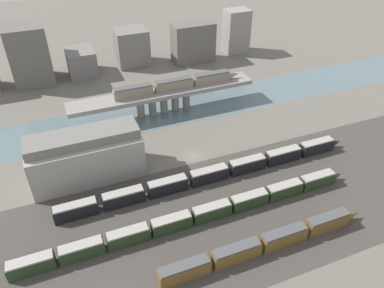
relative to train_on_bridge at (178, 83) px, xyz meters
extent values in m
plane|color=#666056|center=(-5.38, -27.40, -9.70)|extent=(400.00, 400.00, 0.00)
cube|color=#423D38|center=(-5.38, -51.40, -9.70)|extent=(280.00, 42.00, 0.01)
cube|color=slate|center=(-5.38, 0.00, -9.70)|extent=(320.00, 20.41, 0.01)
cube|color=gray|center=(-5.38, 0.00, -2.43)|extent=(63.22, 8.18, 1.42)
cylinder|color=gray|center=(-13.55, 0.00, -6.42)|extent=(2.52, 2.52, 6.56)
cylinder|color=gray|center=(-9.46, 0.00, -6.42)|extent=(2.52, 2.52, 6.56)
cylinder|color=gray|center=(-5.38, 0.00, -6.42)|extent=(2.52, 2.52, 6.56)
cylinder|color=gray|center=(-1.30, 0.00, -6.42)|extent=(2.52, 2.52, 6.56)
cylinder|color=gray|center=(2.78, 0.00, -6.42)|extent=(2.52, 2.52, 6.56)
cube|color=gray|center=(-15.52, 0.00, -0.15)|extent=(12.79, 3.01, 3.14)
cube|color=#4C4C4C|center=(-15.52, 0.00, 1.62)|extent=(12.28, 2.77, 0.40)
cube|color=gray|center=(-1.69, 0.00, -0.15)|extent=(12.79, 3.01, 3.14)
cube|color=#4C4C4C|center=(-1.69, 0.00, 1.62)|extent=(12.28, 2.77, 0.40)
cube|color=gray|center=(12.14, 0.00, -0.15)|extent=(12.79, 3.01, 3.14)
cube|color=#4C4C4C|center=(12.14, 0.00, 1.62)|extent=(12.28, 2.77, 0.40)
cone|color=gray|center=(20.77, 0.00, -0.31)|extent=(4.48, 2.71, 2.71)
cube|color=brown|center=(-22.46, -64.00, -7.96)|extent=(10.78, 2.69, 3.49)
cube|color=#4C4C4C|center=(-22.46, -64.00, -6.01)|extent=(10.35, 2.47, 0.40)
cube|color=brown|center=(-10.84, -64.00, -7.96)|extent=(10.78, 2.69, 3.49)
cube|color=#4C4C4C|center=(-10.84, -64.00, -6.01)|extent=(10.35, 2.47, 0.40)
cube|color=brown|center=(0.78, -64.00, -7.96)|extent=(10.78, 2.69, 3.49)
cube|color=#4C4C4C|center=(0.78, -64.00, -6.01)|extent=(10.35, 2.47, 0.40)
cube|color=brown|center=(12.40, -64.00, -7.96)|extent=(10.78, 2.69, 3.49)
cube|color=#4C4C4C|center=(12.40, -64.00, -6.01)|extent=(10.35, 2.47, 0.40)
cone|color=brown|center=(19.67, -64.00, -8.13)|extent=(3.77, 2.42, 2.42)
cube|color=#23381E|center=(-50.74, -51.08, -8.08)|extent=(9.35, 2.76, 3.25)
cube|color=#9E998E|center=(-50.74, -51.08, -6.25)|extent=(8.97, 2.54, 0.40)
cube|color=#23381E|center=(-40.71, -51.08, -8.08)|extent=(9.35, 2.76, 3.25)
cube|color=#9E998E|center=(-40.71, -51.08, -6.25)|extent=(8.97, 2.54, 0.40)
cube|color=#23381E|center=(-30.68, -51.08, -8.08)|extent=(9.35, 2.76, 3.25)
cube|color=#9E998E|center=(-30.68, -51.08, -6.25)|extent=(8.97, 2.54, 0.40)
cube|color=#23381E|center=(-20.65, -51.08, -8.08)|extent=(9.35, 2.76, 3.25)
cube|color=#9E998E|center=(-20.65, -51.08, -6.25)|extent=(8.97, 2.54, 0.40)
cube|color=#23381E|center=(-10.63, -51.08, -8.08)|extent=(9.35, 2.76, 3.25)
cube|color=#9E998E|center=(-10.63, -51.08, -6.25)|extent=(8.97, 2.54, 0.40)
cube|color=#23381E|center=(-0.60, -51.08, -8.08)|extent=(9.35, 2.76, 3.25)
cube|color=#9E998E|center=(-0.60, -51.08, -6.25)|extent=(8.97, 2.54, 0.40)
cube|color=#23381E|center=(9.43, -51.08, -8.08)|extent=(9.35, 2.76, 3.25)
cube|color=#9E998E|center=(9.43, -51.08, -6.25)|extent=(8.97, 2.54, 0.40)
cube|color=#23381E|center=(19.46, -51.08, -8.08)|extent=(9.35, 2.76, 3.25)
cube|color=#9E998E|center=(19.46, -51.08, -6.25)|extent=(8.97, 2.54, 0.40)
cone|color=#23381E|center=(25.76, -51.08, -8.24)|extent=(3.27, 2.48, 2.48)
cube|color=black|center=(-40.22, -38.82, -7.97)|extent=(10.29, 2.77, 3.46)
cube|color=#9E998E|center=(-40.22, -38.82, -6.04)|extent=(9.88, 2.55, 0.40)
cube|color=black|center=(-28.78, -38.82, -7.97)|extent=(10.29, 2.77, 3.46)
cube|color=#9E998E|center=(-28.78, -38.82, -6.04)|extent=(9.88, 2.55, 0.40)
cube|color=black|center=(-17.33, -38.82, -7.97)|extent=(10.29, 2.77, 3.46)
cube|color=#9E998E|center=(-17.33, -38.82, -6.04)|extent=(9.88, 2.55, 0.40)
cube|color=black|center=(-5.88, -38.82, -7.97)|extent=(10.29, 2.77, 3.46)
cube|color=#9E998E|center=(-5.88, -38.82, -6.04)|extent=(9.88, 2.55, 0.40)
cube|color=black|center=(5.57, -38.82, -7.97)|extent=(10.29, 2.77, 3.46)
cube|color=#9E998E|center=(5.57, -38.82, -6.04)|extent=(9.88, 2.55, 0.40)
cube|color=black|center=(17.02, -38.82, -7.97)|extent=(10.29, 2.77, 3.46)
cube|color=#9E998E|center=(17.02, -38.82, -6.04)|extent=(9.88, 2.55, 0.40)
cube|color=black|center=(28.46, -38.82, -7.97)|extent=(10.29, 2.77, 3.46)
cube|color=#9E998E|center=(28.46, -38.82, -6.04)|extent=(9.88, 2.55, 0.40)
cone|color=black|center=(35.41, -38.82, -8.15)|extent=(3.60, 2.50, 2.50)
cube|color=#9E998E|center=(-34.87, -24.86, -4.03)|extent=(28.78, 11.63, 11.34)
cube|color=slate|center=(-34.87, -24.86, 2.88)|extent=(28.20, 8.14, 2.49)
cube|color=#605B56|center=(-44.91, 41.39, 1.51)|extent=(14.37, 14.73, 22.44)
cube|color=slate|center=(-26.55, 41.75, -4.59)|extent=(10.97, 13.73, 10.22)
cube|color=slate|center=(-4.88, 44.12, -2.21)|extent=(13.26, 12.05, 14.98)
cube|color=#605B56|center=(20.50, 37.25, -1.44)|extent=(17.72, 8.84, 16.52)
cube|color=gray|center=(42.65, 40.18, -0.18)|extent=(10.57, 8.36, 19.05)
camera|label=1|loc=(-38.24, -107.24, 55.99)|focal=35.00mm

